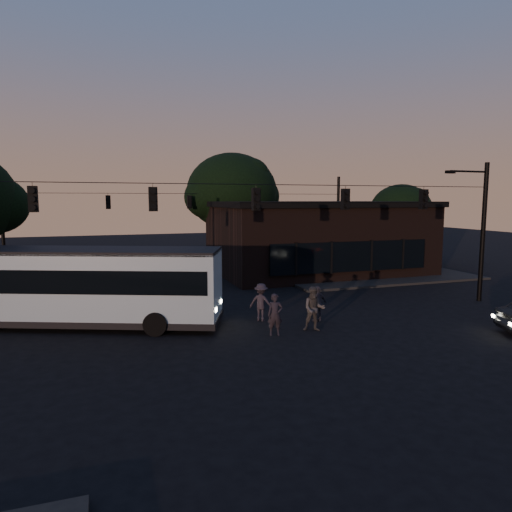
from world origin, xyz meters
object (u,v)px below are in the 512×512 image
object	(u,v)px
pedestrian_b	(314,309)
pedestrian_c	(318,304)
pedestrian_a	(275,315)
bus	(81,283)
pedestrian_d	(261,302)
building	(317,237)

from	to	relation	value
pedestrian_b	pedestrian_c	size ratio (longest dim) A/B	1.15
pedestrian_a	pedestrian_c	xyz separation A→B (m)	(2.62, 1.36, -0.04)
bus	pedestrian_b	size ratio (longest dim) A/B	6.48
pedestrian_d	building	bearing A→B (deg)	-87.81
pedestrian_c	bus	bearing A→B (deg)	-35.39
building	pedestrian_c	bearing A→B (deg)	-116.09
pedestrian_a	pedestrian_d	world-z (taller)	pedestrian_d
bus	pedestrian_b	xyz separation A→B (m)	(9.30, -4.01, -0.97)
building	bus	xyz separation A→B (m)	(-16.50, -10.29, -0.79)
pedestrian_c	pedestrian_d	bearing A→B (deg)	-41.54
pedestrian_c	building	bearing A→B (deg)	-136.57
bus	pedestrian_a	bearing A→B (deg)	-6.69
pedestrian_b	pedestrian_d	distance (m)	2.74
bus	pedestrian_a	xyz separation A→B (m)	(7.51, -4.06, -1.05)
pedestrian_a	pedestrian_d	bearing A→B (deg)	97.10
bus	pedestrian_a	distance (m)	8.61
building	bus	size ratio (longest dim) A/B	1.25
building	pedestrian_b	world-z (taller)	building
bus	pedestrian_b	bearing A→B (deg)	-1.61
pedestrian_a	pedestrian_b	world-z (taller)	pedestrian_b
bus	pedestrian_b	world-z (taller)	bus
building	pedestrian_a	xyz separation A→B (m)	(-8.99, -14.35, -1.84)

